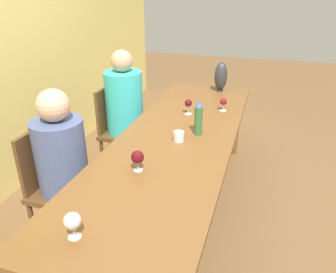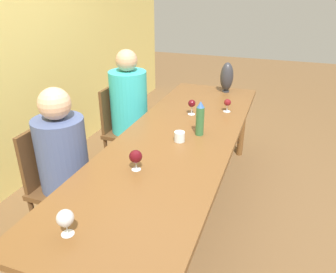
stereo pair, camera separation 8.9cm
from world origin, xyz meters
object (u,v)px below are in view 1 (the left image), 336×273
(chair_far, at_px, (120,128))
(person_near, at_px, (65,167))
(wine_glass_2, at_px, (188,104))
(wine_glass_3, at_px, (138,157))
(chair_near, at_px, (58,183))
(person_far, at_px, (126,112))
(wine_glass_1, at_px, (223,102))
(water_tumbler, at_px, (179,136))
(water_bottle, at_px, (198,118))
(vase, at_px, (221,76))
(wine_glass_0, at_px, (72,221))

(chair_far, xyz_separation_m, person_near, (-1.07, -0.08, 0.16))
(wine_glass_2, xyz_separation_m, wine_glass_3, (-1.05, 0.06, -0.01))
(chair_near, xyz_separation_m, person_far, (1.07, -0.08, 0.19))
(wine_glass_1, xyz_separation_m, wine_glass_2, (-0.18, 0.29, 0.02))
(water_tumbler, relative_size, person_far, 0.06)
(water_tumbler, height_order, chair_near, chair_near)
(water_bottle, xyz_separation_m, vase, (1.17, 0.02, 0.03))
(chair_near, xyz_separation_m, person_near, (0.00, -0.08, 0.16))
(water_bottle, height_order, wine_glass_3, water_bottle)
(vase, relative_size, chair_far, 0.35)
(water_bottle, bearing_deg, wine_glass_1, -10.60)
(chair_near, bearing_deg, person_near, -90.00)
(water_bottle, relative_size, wine_glass_2, 1.99)
(wine_glass_0, relative_size, wine_glass_2, 0.99)
(water_bottle, xyz_separation_m, chair_near, (-0.60, 0.91, -0.40))
(chair_near, bearing_deg, person_far, -4.43)
(wine_glass_1, distance_m, person_far, 0.96)
(person_far, bearing_deg, water_tumbler, -131.80)
(water_tumbler, distance_m, chair_far, 1.07)
(wine_glass_0, xyz_separation_m, chair_near, (0.70, 0.62, -0.36))
(water_tumbler, distance_m, wine_glass_2, 0.57)
(wine_glass_2, relative_size, wine_glass_3, 1.01)
(wine_glass_1, bearing_deg, wine_glass_0, 167.89)
(wine_glass_2, bearing_deg, wine_glass_1, -58.13)
(chair_far, bearing_deg, wine_glass_3, -149.21)
(chair_far, distance_m, person_far, 0.20)
(wine_glass_3, height_order, chair_far, chair_far)
(wine_glass_2, xyz_separation_m, person_far, (0.08, 0.65, -0.18))
(wine_glass_1, bearing_deg, water_tumbler, 163.70)
(vase, distance_m, chair_near, 2.03)
(wine_glass_1, height_order, chair_near, chair_near)
(water_bottle, xyz_separation_m, wine_glass_3, (-0.65, 0.24, -0.04))
(chair_near, relative_size, person_far, 0.71)
(wine_glass_0, height_order, chair_near, chair_near)
(wine_glass_2, bearing_deg, water_bottle, -155.78)
(wine_glass_3, bearing_deg, water_tumbler, -14.99)
(water_bottle, distance_m, vase, 1.17)
(wine_glass_3, bearing_deg, vase, -6.95)
(person_near, xyz_separation_m, person_far, (1.07, 0.00, 0.03))
(wine_glass_3, bearing_deg, person_near, 84.60)
(vase, bearing_deg, wine_glass_0, 173.59)
(water_bottle, bearing_deg, wine_glass_3, 159.84)
(chair_far, bearing_deg, water_bottle, -117.62)
(water_bottle, distance_m, person_near, 1.05)
(chair_near, height_order, person_near, person_near)
(chair_near, relative_size, person_near, 0.75)
(wine_glass_3, distance_m, person_near, 0.62)
(water_bottle, height_order, water_tumbler, water_bottle)
(person_near, bearing_deg, chair_far, 4.46)
(wine_glass_3, bearing_deg, wine_glass_1, -15.78)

